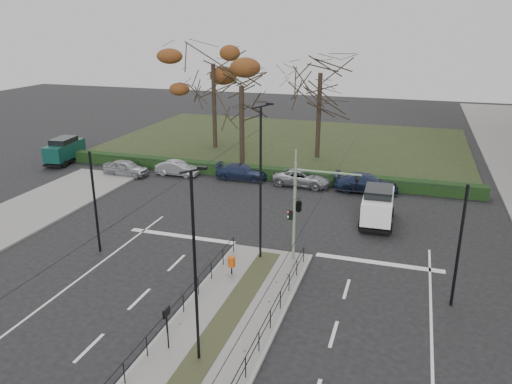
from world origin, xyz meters
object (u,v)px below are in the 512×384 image
at_px(parked_car_third, 242,172).
at_px(rust_tree, 213,64).
at_px(traffic_light, 300,204).
at_px(streetlamp_median_far, 261,182).
at_px(green_van, 65,150).
at_px(bare_tree_center, 320,79).
at_px(streetlamp_median_near, 195,267).
at_px(bare_tree_near, 242,92).
at_px(parked_car_first, 126,168).
at_px(info_panel, 167,317).
at_px(litter_bin, 232,262).
at_px(parked_car_fifth, 366,183).
at_px(parked_car_second, 177,168).
at_px(parked_car_fourth, 302,178).
at_px(white_van, 378,205).

relative_size(parked_car_third, rust_tree, 0.39).
bearing_deg(traffic_light, parked_car_third, 120.84).
xyz_separation_m(traffic_light, streetlamp_median_far, (-2.10, -0.40, 1.15)).
bearing_deg(rust_tree, green_van, -139.15).
bearing_deg(bare_tree_center, parked_car_third, -118.07).
xyz_separation_m(streetlamp_median_near, bare_tree_center, (-1.58, 32.12, 3.43)).
xyz_separation_m(streetlamp_median_far, bare_tree_near, (-6.96, 16.88, 2.35)).
xyz_separation_m(parked_car_first, green_van, (-7.73, 1.92, 0.56)).
relative_size(traffic_light, streetlamp_median_far, 0.65).
distance_m(info_panel, streetlamp_median_near, 2.95).
height_order(streetlamp_median_far, bare_tree_center, bare_tree_center).
distance_m(streetlamp_median_near, bare_tree_near, 27.27).
bearing_deg(streetlamp_median_near, litter_bin, 99.81).
xyz_separation_m(traffic_light, parked_car_fifth, (2.29, 13.40, -2.68)).
xyz_separation_m(green_van, bare_tree_center, (22.37, 9.04, 6.32)).
relative_size(streetlamp_median_far, parked_car_second, 2.30).
xyz_separation_m(parked_car_fourth, white_van, (6.47, -6.32, 0.61)).
xyz_separation_m(info_panel, white_van, (6.88, 16.52, -0.33)).
height_order(parked_car_fourth, bare_tree_near, bare_tree_near).
height_order(white_van, rust_tree, rust_tree).
height_order(parked_car_second, parked_car_fourth, parked_car_fourth).
distance_m(traffic_light, parked_car_fourth, 13.98).
distance_m(streetlamp_median_far, bare_tree_near, 18.41).
bearing_deg(parked_car_first, bare_tree_near, -60.31).
bearing_deg(streetlamp_median_near, parked_car_fourth, 92.61).
bearing_deg(info_panel, parked_car_third, 101.95).
xyz_separation_m(traffic_light, parked_car_first, (-17.99, 11.51, -2.71)).
relative_size(rust_tree, bare_tree_near, 1.16).
bearing_deg(parked_car_first, parked_car_fifth, -84.12).
distance_m(parked_car_second, green_van, 11.94).
bearing_deg(bare_tree_near, bare_tree_center, 46.29).
height_order(green_van, bare_tree_near, bare_tree_near).
relative_size(parked_car_second, bare_tree_near, 0.39).
relative_size(streetlamp_median_near, white_van, 1.71).
xyz_separation_m(parked_car_third, bare_tree_center, (4.75, 8.90, 6.93)).
height_order(info_panel, white_van, white_van).
bearing_deg(green_van, info_panel, -45.46).
distance_m(streetlamp_median_far, bare_tree_center, 23.10).
relative_size(green_van, parked_car_fifth, 0.98).
height_order(traffic_light, parked_car_first, traffic_light).
xyz_separation_m(streetlamp_median_far, green_van, (-23.61, 13.83, -3.30)).
bearing_deg(traffic_light, litter_bin, -136.80).
bearing_deg(green_van, litter_bin, -35.45).
bearing_deg(rust_tree, info_panel, -71.06).
relative_size(streetlamp_median_near, parked_car_first, 1.96).
distance_m(streetlamp_median_far, parked_car_second, 18.17).
bearing_deg(bare_tree_center, parked_car_second, -137.66).
xyz_separation_m(parked_car_second, parked_car_fifth, (16.09, 0.46, 0.10)).
height_order(litter_bin, parked_car_fifth, parked_car_fifth).
distance_m(streetlamp_median_near, bare_tree_center, 32.34).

